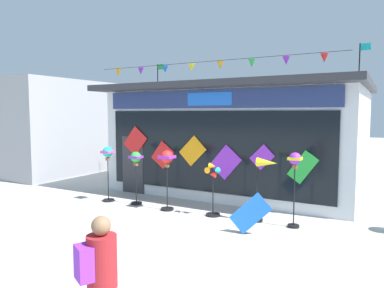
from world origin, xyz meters
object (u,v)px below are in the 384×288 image
(wind_spinner_left, at_px, (136,164))
(wind_spinner_far_left, at_px, (108,160))
(kite_shop_building, at_px, (243,137))
(person_mid_plaza, at_px, (101,285))
(wind_spinner_right, at_px, (264,174))
(display_kite_on_ground, at_px, (250,213))
(wind_spinner_center_left, at_px, (167,163))
(wind_spinner_far_right, at_px, (295,168))
(wind_spinner_center_right, at_px, (213,184))

(wind_spinner_left, bearing_deg, wind_spinner_far_left, -172.78)
(kite_shop_building, distance_m, person_mid_plaza, 10.24)
(wind_spinner_right, height_order, display_kite_on_ground, wind_spinner_right)
(wind_spinner_left, relative_size, wind_spinner_center_left, 0.94)
(wind_spinner_right, bearing_deg, wind_spinner_far_right, -2.70)
(wind_spinner_left, relative_size, wind_spinner_right, 0.98)
(wind_spinner_center_left, xyz_separation_m, display_kite_on_ground, (2.84, -0.82, -0.89))
(wind_spinner_left, relative_size, wind_spinner_far_right, 0.88)
(wind_spinner_right, xyz_separation_m, wind_spinner_far_right, (0.77, -0.04, 0.22))
(display_kite_on_ground, bearing_deg, kite_shop_building, 113.07)
(kite_shop_building, distance_m, wind_spinner_center_left, 4.31)
(wind_spinner_center_left, relative_size, person_mid_plaza, 1.04)
(kite_shop_building, height_order, wind_spinner_far_right, kite_shop_building)
(wind_spinner_left, bearing_deg, wind_spinner_right, 1.86)
(wind_spinner_left, distance_m, person_mid_plaza, 7.11)
(wind_spinner_far_left, relative_size, wind_spinner_left, 1.07)
(wind_spinner_far_left, distance_m, wind_spinner_left, 1.04)
(person_mid_plaza, height_order, display_kite_on_ground, person_mid_plaza)
(wind_spinner_right, relative_size, display_kite_on_ground, 1.84)
(display_kite_on_ground, bearing_deg, wind_spinner_center_right, 147.38)
(wind_spinner_far_left, height_order, wind_spinner_left, wind_spinner_far_left)
(wind_spinner_far_right, bearing_deg, person_mid_plaza, -97.27)
(wind_spinner_center_left, relative_size, display_kite_on_ground, 1.92)
(person_mid_plaza, bearing_deg, display_kite_on_ground, -62.10)
(wind_spinner_far_left, xyz_separation_m, wind_spinner_left, (1.02, 0.13, -0.09))
(wind_spinner_center_right, xyz_separation_m, wind_spinner_far_right, (2.17, 0.11, 0.59))
(kite_shop_building, relative_size, display_kite_on_ground, 9.61)
(wind_spinner_left, distance_m, display_kite_on_ground, 4.22)
(wind_spinner_right, height_order, person_mid_plaza, person_mid_plaza)
(wind_spinner_center_left, height_order, display_kite_on_ground, wind_spinner_center_left)
(wind_spinner_center_right, relative_size, wind_spinner_far_right, 0.79)
(wind_spinner_center_right, bearing_deg, person_mid_plaza, -76.28)
(wind_spinner_center_left, xyz_separation_m, wind_spinner_center_right, (1.43, 0.08, -0.49))
(wind_spinner_far_left, xyz_separation_m, wind_spinner_far_right, (5.83, 0.22, 0.13))
(wind_spinner_center_right, distance_m, person_mid_plaza, 5.98)
(wind_spinner_left, xyz_separation_m, wind_spinner_far_right, (4.80, 0.09, 0.22))
(wind_spinner_center_left, height_order, person_mid_plaza, wind_spinner_center_left)
(wind_spinner_left, bearing_deg, wind_spinner_center_right, -0.32)
(wind_spinner_left, relative_size, wind_spinner_center_right, 1.11)
(wind_spinner_far_left, bearing_deg, wind_spinner_center_right, 1.80)
(wind_spinner_far_right, xyz_separation_m, person_mid_plaza, (-0.76, -5.92, -0.59))
(wind_spinner_far_left, distance_m, wind_spinner_center_left, 2.23)
(wind_spinner_center_right, height_order, wind_spinner_right, wind_spinner_right)
(kite_shop_building, bearing_deg, wind_spinner_far_left, -124.43)
(wind_spinner_left, bearing_deg, wind_spinner_center_left, -4.60)
(wind_spinner_center_left, relative_size, wind_spinner_center_right, 1.19)
(wind_spinner_center_right, xyz_separation_m, wind_spinner_right, (1.40, 0.15, 0.37))
(wind_spinner_left, bearing_deg, wind_spinner_far_right, 1.13)
(wind_spinner_center_right, distance_m, display_kite_on_ground, 1.73)
(kite_shop_building, xyz_separation_m, wind_spinner_center_left, (-0.69, -4.23, -0.53))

